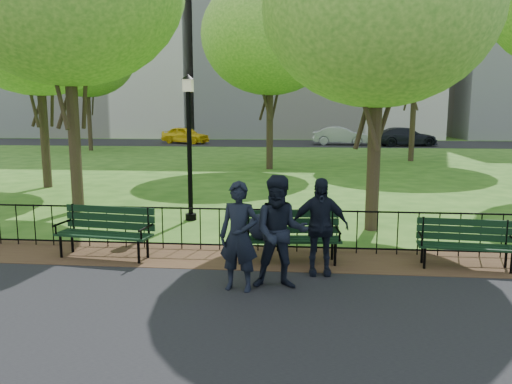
# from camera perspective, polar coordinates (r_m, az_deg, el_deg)

# --- Properties ---
(ground) EXTENTS (120.00, 120.00, 0.00)m
(ground) POSITION_cam_1_polar(r_m,az_deg,el_deg) (8.44, 0.34, -10.63)
(ground) COLOR #295717
(dirt_strip) EXTENTS (60.00, 1.60, 0.01)m
(dirt_strip) POSITION_cam_1_polar(r_m,az_deg,el_deg) (9.86, 1.13, -7.57)
(dirt_strip) COLOR #3C2518
(dirt_strip) RESTS_ON ground
(far_street) EXTENTS (70.00, 9.00, 0.01)m
(far_street) POSITION_cam_1_polar(r_m,az_deg,el_deg) (43.00, 4.53, 5.57)
(far_street) COLOR black
(far_street) RESTS_ON ground
(iron_fence) EXTENTS (24.06, 0.06, 1.00)m
(iron_fence) POSITION_cam_1_polar(r_m,az_deg,el_deg) (10.21, 1.35, -4.14)
(iron_fence) COLOR black
(iron_fence) RESTS_ON ground
(apartment_west) EXTENTS (22.00, 15.00, 26.00)m
(apartment_west) POSITION_cam_1_polar(r_m,az_deg,el_deg) (61.17, -17.34, 18.55)
(apartment_west) COLOR silver
(apartment_west) RESTS_ON ground
(park_bench_main) EXTENTS (1.92, 0.74, 1.06)m
(park_bench_main) POSITION_cam_1_polar(r_m,az_deg,el_deg) (9.42, 2.36, -4.25)
(park_bench_main) COLOR black
(park_bench_main) RESTS_ON ground
(park_bench_left_a) EXTENTS (1.97, 0.84, 1.08)m
(park_bench_left_a) POSITION_cam_1_polar(r_m,az_deg,el_deg) (10.27, -16.74, -3.78)
(park_bench_left_a) COLOR black
(park_bench_left_a) RESTS_ON ground
(park_bench_right_a) EXTENTS (1.74, 0.68, 0.96)m
(park_bench_right_a) POSITION_cam_1_polar(r_m,az_deg,el_deg) (9.98, 22.82, -4.91)
(park_bench_right_a) COLOR black
(park_bench_right_a) RESTS_ON ground
(lamppost) EXTENTS (0.34, 0.34, 3.77)m
(lamppost) POSITION_cam_1_polar(r_m,az_deg,el_deg) (13.05, -7.63, 5.65)
(lamppost) COLOR black
(lamppost) RESTS_ON ground
(tree_near_e) EXTENTS (5.36, 5.36, 7.48)m
(tree_near_e) POSITION_cam_1_polar(r_m,az_deg,el_deg) (12.37, 13.94, 19.86)
(tree_near_e) COLOR #2D2116
(tree_near_e) RESTS_ON ground
(tree_mid_w) EXTENTS (6.19, 6.19, 8.63)m
(tree_mid_w) POSITION_cam_1_polar(r_m,az_deg,el_deg) (20.34, -23.79, 17.42)
(tree_mid_w) COLOR #2D2116
(tree_mid_w) RESTS_ON ground
(tree_far_c) EXTENTS (6.51, 6.51, 9.08)m
(tree_far_c) POSITION_cam_1_polar(r_m,az_deg,el_deg) (24.54, 1.63, 17.42)
(tree_far_c) COLOR #2D2116
(tree_far_c) RESTS_ON ground
(tree_far_e) EXTENTS (7.74, 7.74, 10.79)m
(tree_far_e) POSITION_cam_1_polar(r_m,az_deg,el_deg) (29.75, 18.00, 17.90)
(tree_far_e) COLOR #2D2116
(tree_far_e) RESTS_ON ground
(tree_far_w) EXTENTS (6.82, 6.82, 9.51)m
(tree_far_w) POSITION_cam_1_polar(r_m,az_deg,el_deg) (37.50, -18.87, 14.63)
(tree_far_w) COLOR #2D2116
(tree_far_w) RESTS_ON ground
(person_left) EXTENTS (0.71, 0.54, 1.77)m
(person_left) POSITION_cam_1_polar(r_m,az_deg,el_deg) (7.97, -1.95, -5.10)
(person_left) COLOR black
(person_left) RESTS_ON asphalt_path
(person_mid) EXTENTS (0.94, 0.54, 1.86)m
(person_mid) POSITION_cam_1_polar(r_m,az_deg,el_deg) (8.06, 2.79, -4.63)
(person_mid) COLOR black
(person_mid) RESTS_ON asphalt_path
(person_right) EXTENTS (1.03, 0.47, 1.72)m
(person_right) POSITION_cam_1_polar(r_m,az_deg,el_deg) (8.81, 7.26, -3.91)
(person_right) COLOR black
(person_right) RESTS_ON asphalt_path
(taxi) EXTENTS (4.51, 3.12, 1.43)m
(taxi) POSITION_cam_1_polar(r_m,az_deg,el_deg) (42.99, -8.09, 6.47)
(taxi) COLOR yellow
(taxi) RESTS_ON far_street
(sedan_silver) EXTENTS (4.52, 1.58, 1.49)m
(sedan_silver) POSITION_cam_1_polar(r_m,az_deg,el_deg) (41.47, 9.61, 6.36)
(sedan_silver) COLOR #9B9EA2
(sedan_silver) RESTS_ON far_street
(sedan_dark) EXTENTS (5.32, 2.92, 1.46)m
(sedan_dark) POSITION_cam_1_polar(r_m,az_deg,el_deg) (41.37, 16.69, 6.07)
(sedan_dark) COLOR black
(sedan_dark) RESTS_ON far_street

